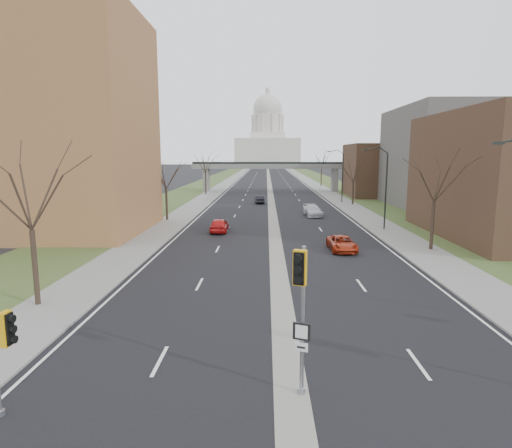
{
  "coord_description": "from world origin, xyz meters",
  "views": [
    {
      "loc": [
        -0.87,
        -13.49,
        7.96
      ],
      "look_at": [
        -1.47,
        11.69,
        3.88
      ],
      "focal_mm": 30.0,
      "sensor_mm": 36.0,
      "label": 1
    }
  ],
  "objects_px": {
    "car_right_mid": "(313,211)",
    "car_left_near": "(219,225)",
    "signal_pole_median": "(301,295)",
    "car_right_near": "(342,243)",
    "car_left_far": "(259,199)"
  },
  "relations": [
    {
      "from": "car_left_far",
      "to": "car_right_mid",
      "type": "bearing_deg",
      "value": 109.57
    },
    {
      "from": "signal_pole_median",
      "to": "car_right_mid",
      "type": "distance_m",
      "value": 43.06
    },
    {
      "from": "car_right_mid",
      "to": "car_left_far",
      "type": "bearing_deg",
      "value": 111.29
    },
    {
      "from": "signal_pole_median",
      "to": "car_left_far",
      "type": "distance_m",
      "value": 57.63
    },
    {
      "from": "car_left_near",
      "to": "car_right_near",
      "type": "relative_size",
      "value": 0.96
    },
    {
      "from": "car_left_near",
      "to": "car_right_near",
      "type": "height_order",
      "value": "car_left_near"
    },
    {
      "from": "car_right_mid",
      "to": "car_left_near",
      "type": "bearing_deg",
      "value": -137.36
    },
    {
      "from": "car_left_near",
      "to": "car_left_far",
      "type": "height_order",
      "value": "car_left_near"
    },
    {
      "from": "signal_pole_median",
      "to": "car_right_near",
      "type": "relative_size",
      "value": 1.14
    },
    {
      "from": "signal_pole_median",
      "to": "car_left_near",
      "type": "relative_size",
      "value": 1.19
    },
    {
      "from": "car_left_near",
      "to": "car_left_far",
      "type": "relative_size",
      "value": 1.12
    },
    {
      "from": "car_left_near",
      "to": "car_right_near",
      "type": "xyz_separation_m",
      "value": [
        11.24,
        -8.54,
        -0.11
      ]
    },
    {
      "from": "car_right_near",
      "to": "car_right_mid",
      "type": "distance_m",
      "value": 20.5
    },
    {
      "from": "car_left_far",
      "to": "car_right_near",
      "type": "bearing_deg",
      "value": 95.5
    },
    {
      "from": "car_left_far",
      "to": "car_right_mid",
      "type": "relative_size",
      "value": 0.78
    }
  ]
}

